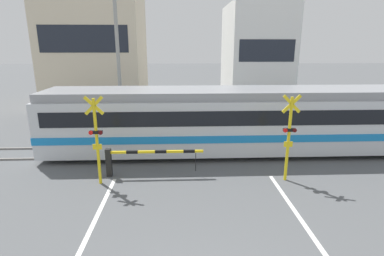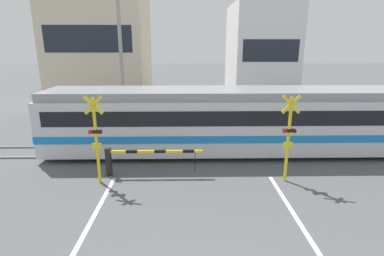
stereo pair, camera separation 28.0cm
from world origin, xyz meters
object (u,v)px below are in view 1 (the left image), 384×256
(commuter_train, at_px, (270,118))
(crossing_signal_left, at_px, (97,137))
(crossing_signal_right, at_px, (289,134))
(crossing_barrier_near, at_px, (133,157))
(crossing_barrier_far, at_px, (230,121))

(commuter_train, xyz_separation_m, crossing_signal_left, (-7.18, -3.22, 0.19))
(crossing_signal_left, relative_size, crossing_signal_right, 1.00)
(crossing_barrier_near, xyz_separation_m, crossing_signal_left, (-1.15, -0.63, 1.04))
(crossing_barrier_far, bearing_deg, crossing_signal_right, -79.32)
(commuter_train, relative_size, crossing_signal_right, 6.37)
(commuter_train, bearing_deg, crossing_signal_right, -94.64)
(commuter_train, xyz_separation_m, crossing_barrier_far, (-1.41, 2.85, -0.85))
(crossing_barrier_near, height_order, crossing_signal_left, crossing_signal_left)
(crossing_barrier_far, height_order, crossing_signal_left, crossing_signal_left)
(crossing_barrier_far, distance_m, crossing_signal_right, 6.26)
(crossing_signal_left, bearing_deg, commuter_train, 24.13)
(crossing_barrier_near, distance_m, crossing_signal_left, 1.67)
(crossing_barrier_near, distance_m, crossing_barrier_far, 7.15)
(commuter_train, bearing_deg, crossing_barrier_far, 116.24)
(crossing_signal_right, bearing_deg, commuter_train, 85.36)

